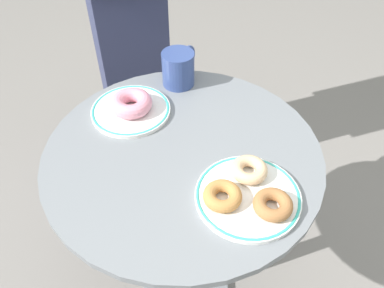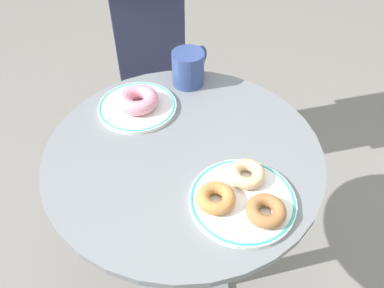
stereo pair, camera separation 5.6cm
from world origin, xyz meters
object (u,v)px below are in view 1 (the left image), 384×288
object	(u,v)px
plate_right	(248,196)
donut_cinnamon	(273,205)
plate_left	(131,110)
donut_pink_frosted	(131,103)
donut_glazed	(249,170)
donut_old_fashioned	(222,196)
coffee_mug	(179,68)
cafe_table	(184,205)

from	to	relation	value
plate_right	donut_cinnamon	bearing A→B (deg)	2.89
plate_left	donut_cinnamon	xyz separation A→B (m)	(0.43, -0.02, 0.02)
plate_right	donut_pink_frosted	world-z (taller)	donut_pink_frosted
plate_left	plate_right	xyz separation A→B (m)	(0.37, -0.02, 0.00)
donut_pink_frosted	donut_cinnamon	distance (m)	0.43
plate_left	donut_cinnamon	bearing A→B (deg)	-2.92
plate_left	plate_right	world-z (taller)	same
donut_glazed	donut_old_fashioned	distance (m)	0.09
plate_left	coffee_mug	xyz separation A→B (m)	(0.01, 0.17, 0.04)
donut_pink_frosted	coffee_mug	world-z (taller)	coffee_mug
donut_cinnamon	donut_old_fashioned	size ratio (longest dim) A/B	1.00
plate_left	donut_cinnamon	size ratio (longest dim) A/B	2.56
donut_glazed	donut_old_fashioned	world-z (taller)	same
plate_right	donut_pink_frosted	distance (m)	0.37
cafe_table	plate_right	distance (m)	0.28
cafe_table	donut_glazed	world-z (taller)	donut_glazed
donut_old_fashioned	coffee_mug	world-z (taller)	coffee_mug
donut_cinnamon	donut_glazed	distance (m)	0.09
cafe_table	plate_left	size ratio (longest dim) A/B	3.64
plate_left	plate_right	distance (m)	0.38
plate_left	donut_old_fashioned	size ratio (longest dim) A/B	2.56
donut_pink_frosted	coffee_mug	xyz separation A→B (m)	(0.00, 0.17, 0.02)
cafe_table	plate_left	bearing A→B (deg)	175.83
donut_pink_frosted	donut_glazed	distance (m)	0.34
plate_left	donut_pink_frosted	bearing A→B (deg)	12.27
plate_right	donut_glazed	xyz separation A→B (m)	(-0.03, 0.04, 0.02)
donut_glazed	coffee_mug	world-z (taller)	coffee_mug
donut_cinnamon	plate_left	bearing A→B (deg)	177.08
donut_cinnamon	coffee_mug	xyz separation A→B (m)	(-0.42, 0.19, 0.02)
plate_left	donut_pink_frosted	xyz separation A→B (m)	(0.00, 0.00, 0.02)
donut_pink_frosted	donut_old_fashioned	xyz separation A→B (m)	(0.34, -0.07, -0.01)
cafe_table	donut_glazed	size ratio (longest dim) A/B	9.34
plate_left	donut_pink_frosted	world-z (taller)	donut_pink_frosted
donut_glazed	coffee_mug	bearing A→B (deg)	155.84
plate_right	donut_cinnamon	xyz separation A→B (m)	(0.05, 0.00, 0.02)
plate_left	donut_old_fashioned	bearing A→B (deg)	-11.40
donut_cinnamon	donut_glazed	xyz separation A→B (m)	(-0.09, 0.04, 0.00)
plate_right	coffee_mug	bearing A→B (deg)	152.00
donut_old_fashioned	donut_glazed	bearing A→B (deg)	90.16
donut_glazed	coffee_mug	size ratio (longest dim) A/B	0.60
donut_cinnamon	donut_glazed	bearing A→B (deg)	153.82
cafe_table	donut_glazed	distance (m)	0.28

